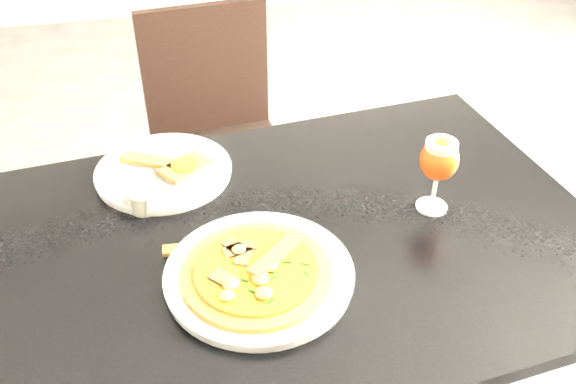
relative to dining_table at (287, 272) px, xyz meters
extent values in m
cube|color=black|center=(0.00, 0.00, 0.08)|extent=(1.27, 0.91, 0.03)
cylinder|color=black|center=(-0.57, 0.29, -0.30)|extent=(0.05, 0.05, 0.72)
cylinder|color=black|center=(0.50, 0.39, -0.30)|extent=(0.05, 0.05, 0.72)
cube|color=black|center=(-0.03, 0.72, -0.23)|extent=(0.44, 0.44, 0.04)
cylinder|color=black|center=(-0.18, 0.54, -0.45)|extent=(0.03, 0.03, 0.41)
cylinder|color=black|center=(0.15, 0.57, -0.45)|extent=(0.03, 0.03, 0.41)
cylinder|color=black|center=(-0.21, 0.86, -0.45)|extent=(0.03, 0.03, 0.41)
cylinder|color=black|center=(0.12, 0.90, -0.45)|extent=(0.03, 0.03, 0.41)
cube|color=black|center=(-0.05, 0.90, 0.01)|extent=(0.39, 0.07, 0.40)
cylinder|color=silver|center=(-0.07, -0.10, 0.10)|extent=(0.35, 0.35, 0.02)
cylinder|color=brown|center=(-0.08, -0.11, 0.11)|extent=(0.26, 0.26, 0.01)
cylinder|color=#C64B10|center=(-0.08, -0.11, 0.12)|extent=(0.21, 0.21, 0.01)
cube|color=#442B1D|center=(-0.05, -0.11, 0.13)|extent=(0.05, 0.03, 0.00)
cube|color=#442B1D|center=(-0.08, -0.06, 0.13)|extent=(0.03, 0.05, 0.00)
cube|color=#442B1D|center=(-0.14, -0.11, 0.13)|extent=(0.05, 0.03, 0.00)
cube|color=#442B1D|center=(-0.08, -0.13, 0.13)|extent=(0.03, 0.05, 0.00)
ellipsoid|color=#F0CA4E|center=(-0.06, -0.10, 0.13)|extent=(0.02, 0.02, 0.01)
ellipsoid|color=#F0CA4E|center=(-0.08, -0.04, 0.13)|extent=(0.02, 0.02, 0.01)
ellipsoid|color=#F0CA4E|center=(-0.09, -0.10, 0.13)|extent=(0.02, 0.02, 0.01)
ellipsoid|color=#F0CA4E|center=(-0.14, -0.14, 0.13)|extent=(0.02, 0.02, 0.01)
ellipsoid|color=#F0CA4E|center=(-0.08, -0.12, 0.13)|extent=(0.02, 0.02, 0.01)
ellipsoid|color=#F0CA4E|center=(-0.02, -0.14, 0.13)|extent=(0.02, 0.02, 0.01)
cube|color=#0B3F0D|center=(-0.07, -0.09, 0.13)|extent=(0.01, 0.02, 0.00)
cube|color=#0B3F0D|center=(-0.08, -0.06, 0.13)|extent=(0.01, 0.02, 0.00)
cube|color=#0B3F0D|center=(-0.12, -0.05, 0.13)|extent=(0.01, 0.02, 0.00)
cube|color=#0B3F0D|center=(-0.10, -0.09, 0.13)|extent=(0.02, 0.01, 0.00)
cube|color=#0B3F0D|center=(-0.13, -0.10, 0.13)|extent=(0.02, 0.00, 0.00)
cube|color=#0B3F0D|center=(-0.09, -0.11, 0.13)|extent=(0.02, 0.01, 0.00)
cube|color=#0B3F0D|center=(-0.10, -0.14, 0.13)|extent=(0.01, 0.02, 0.00)
cube|color=#0B3F0D|center=(-0.09, -0.17, 0.13)|extent=(0.01, 0.02, 0.00)
cube|color=#0B3F0D|center=(-0.07, -0.13, 0.13)|extent=(0.01, 0.02, 0.00)
cube|color=#0B3F0D|center=(-0.04, -0.14, 0.13)|extent=(0.01, 0.01, 0.00)
cube|color=#0B3F0D|center=(-0.06, -0.11, 0.13)|extent=(0.02, 0.01, 0.00)
cube|color=#0B3F0D|center=(-0.04, -0.10, 0.13)|extent=(0.02, 0.01, 0.00)
cube|color=#0B3F0D|center=(-0.03, -0.06, 0.13)|extent=(0.01, 0.01, 0.00)
cube|color=brown|center=(-0.05, -0.07, 0.13)|extent=(0.11, 0.10, 0.01)
cylinder|color=silver|center=(-0.21, 0.26, 0.10)|extent=(0.33, 0.33, 0.02)
cube|color=brown|center=(-0.24, 0.29, 0.11)|extent=(0.12, 0.09, 0.01)
cube|color=brown|center=(-0.17, 0.25, 0.11)|extent=(0.12, 0.11, 0.01)
cylinder|color=#C64B10|center=(-0.17, 0.25, 0.12)|extent=(0.06, 0.06, 0.00)
cube|color=brown|center=(-0.18, 0.01, 0.09)|extent=(0.11, 0.03, 0.01)
cylinder|color=beige|center=(-0.26, 0.15, 0.11)|extent=(0.06, 0.06, 0.04)
cylinder|color=gold|center=(-0.26, 0.15, 0.13)|extent=(0.05, 0.05, 0.01)
cylinder|color=white|center=(0.30, 0.03, 0.09)|extent=(0.06, 0.06, 0.00)
cylinder|color=white|center=(0.30, 0.03, 0.13)|extent=(0.01, 0.01, 0.07)
ellipsoid|color=#A93910|center=(0.30, 0.03, 0.21)|extent=(0.08, 0.08, 0.09)
cylinder|color=silver|center=(0.30, 0.03, 0.24)|extent=(0.06, 0.06, 0.01)
camera|label=1|loc=(-0.20, -0.89, 0.88)|focal=40.00mm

